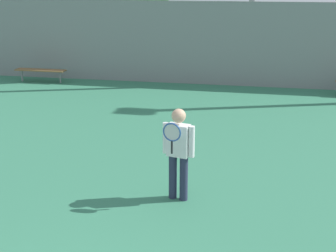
{
  "coord_description": "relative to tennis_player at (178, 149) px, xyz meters",
  "views": [
    {
      "loc": [
        2.09,
        -2.96,
        3.69
      ],
      "look_at": [
        0.42,
        5.46,
        0.91
      ],
      "focal_mm": 50.0,
      "sensor_mm": 36.0,
      "label": 1
    }
  ],
  "objects": [
    {
      "name": "tennis_player",
      "position": [
        0.0,
        0.0,
        0.0
      ],
      "size": [
        0.56,
        0.46,
        1.62
      ],
      "rotation": [
        0.0,
        0.0,
        -0.22
      ],
      "color": "#282D47",
      "rests_on": "ground_plane"
    },
    {
      "name": "bench_courtside_near",
      "position": [
        -6.48,
        8.18,
        -0.51
      ],
      "size": [
        1.85,
        0.4,
        0.45
      ],
      "color": "brown",
      "rests_on": "ground_plane"
    },
    {
      "name": "back_fence",
      "position": [
        -0.83,
        8.97,
        0.51
      ],
      "size": [
        26.54,
        0.06,
        2.86
      ],
      "color": "gray",
      "rests_on": "ground_plane"
    }
  ]
}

